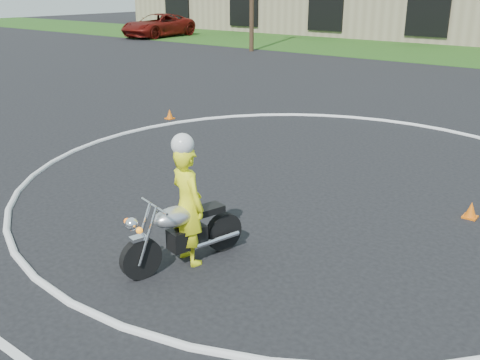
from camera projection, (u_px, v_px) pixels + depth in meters
The scene contains 6 objects.
ground at pixel (218, 227), 9.22m from camera, with size 120.00×120.00×0.00m, color black.
course_markings at pixel (431, 184), 11.19m from camera, with size 19.05×19.05×0.12m.
primary_motorcycle at pixel (182, 232), 7.84m from camera, with size 0.89×2.01×1.08m.
rider_primary_grp at pixel (187, 202), 7.78m from camera, with size 0.75×0.59×2.00m.
pickup_grp at pixel (158, 25), 42.16m from camera, with size 3.22×6.48×1.76m.
traffic_cones at pixel (454, 228), 8.89m from camera, with size 18.17×10.75×0.30m.
Camera 1 is at (5.45, -6.37, 3.94)m, focal length 40.00 mm.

